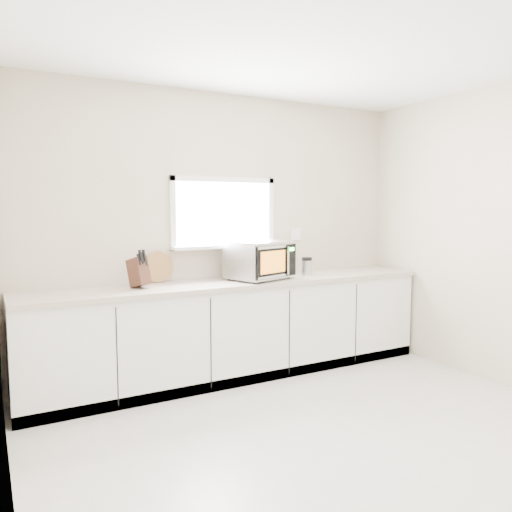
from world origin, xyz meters
TOP-DOWN VIEW (x-y plane):
  - ground at (0.00, 0.00)m, footprint 4.00×4.00m
  - back_wall at (0.00, 2.00)m, footprint 4.00×0.17m
  - cabinets at (0.00, 1.70)m, footprint 3.92×0.60m
  - countertop at (0.00, 1.69)m, footprint 3.92×0.64m
  - microwave at (0.23, 1.67)m, footprint 0.67×0.59m
  - knife_block at (-0.93, 1.71)m, footprint 0.18×0.25m
  - cutting_board at (-0.69, 1.94)m, footprint 0.29×0.07m
  - coffee_grinder at (0.79, 1.69)m, footprint 0.13×0.13m

SIDE VIEW (x-z plane):
  - ground at x=0.00m, z-range 0.00..0.00m
  - cabinets at x=0.00m, z-range 0.00..0.88m
  - countertop at x=0.00m, z-range 0.88..0.92m
  - coffee_grinder at x=0.79m, z-range 0.92..1.10m
  - knife_block at x=-0.93m, z-range 0.90..1.23m
  - cutting_board at x=-0.69m, z-range 0.92..1.21m
  - microwave at x=0.23m, z-range 0.93..1.29m
  - back_wall at x=0.00m, z-range 0.01..2.71m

